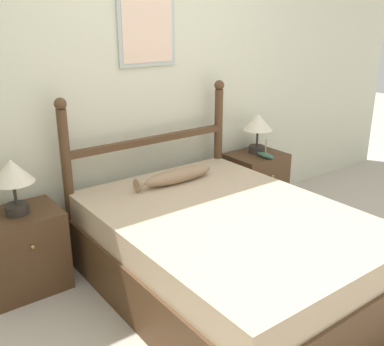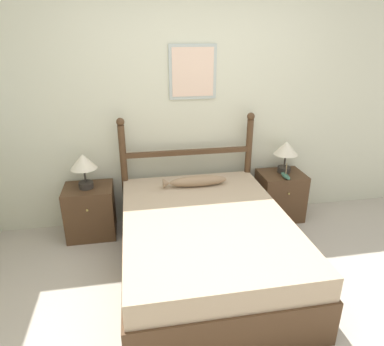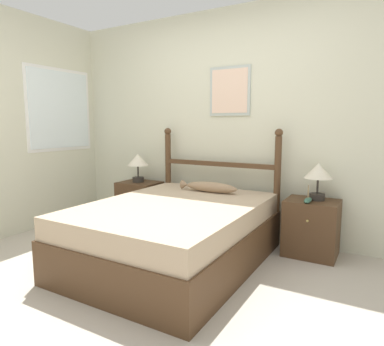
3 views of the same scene
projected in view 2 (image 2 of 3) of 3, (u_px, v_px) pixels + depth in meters
name	position (u px, v px, depth m)	size (l,w,h in m)	color
ground_plane	(230.00, 325.00, 2.53)	(16.00, 16.00, 0.00)	#B7AD9E
wall_back	(190.00, 107.00, 3.63)	(6.40, 0.08, 2.55)	beige
bed	(205.00, 245.00, 3.01)	(1.43, 1.90, 0.56)	#4C331E
headboard	(188.00, 166.00, 3.70)	(1.44, 0.08, 1.23)	#4C331E
nightstand_left	(90.00, 211.00, 3.59)	(0.49, 0.42, 0.55)	#4C331E
nightstand_right	(280.00, 195.00, 3.94)	(0.49, 0.42, 0.55)	#4C331E
table_lamp_left	(83.00, 164.00, 3.38)	(0.26, 0.26, 0.36)	#2D2823
table_lamp_right	(286.00, 151.00, 3.77)	(0.26, 0.26, 0.36)	#2D2823
model_boat	(286.00, 176.00, 3.70)	(0.06, 0.19, 0.17)	#386651
fish_pillow	(196.00, 181.00, 3.46)	(0.65, 0.13, 0.11)	#997A5B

